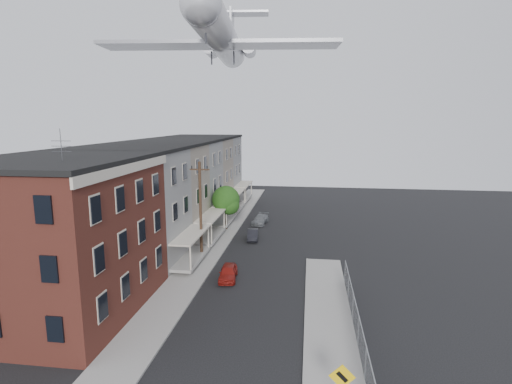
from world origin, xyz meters
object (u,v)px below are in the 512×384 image
warning_sign (342,384)px  car_far (260,219)px  street_tree (227,201)px  car_near (228,273)px  utility_pole (201,209)px  car_mid (253,235)px  airplane (222,38)px

warning_sign → car_far: size_ratio=0.74×
warning_sign → street_tree: street_tree is taller
street_tree → car_far: size_ratio=1.38×
car_near → warning_sign: bearing=-67.4°
utility_pole → car_far: utility_pole is taller
utility_pole → car_mid: 8.67m
airplane → car_far: bearing=72.6°
utility_pole → street_tree: bearing=88.1°
street_tree → car_near: bearing=-77.9°
car_near → car_mid: car_near is taller
street_tree → car_far: (3.47, 3.34, -2.90)m
car_far → airplane: bearing=-99.8°
street_tree → car_mid: street_tree is taller
utility_pole → airplane: airplane is taller
warning_sign → car_mid: 26.70m
street_tree → car_mid: bearing=-43.8°
car_near → car_mid: (0.41, 10.99, -0.04)m
utility_pole → car_near: 6.90m
street_tree → car_mid: size_ratio=1.61×
warning_sign → street_tree: size_ratio=0.54×
car_near → car_far: (0.41, 17.66, -0.03)m
car_mid → car_near: bearing=-98.7°
warning_sign → car_near: size_ratio=0.83×
car_mid → car_far: bearing=83.4°
utility_pole → street_tree: utility_pole is taller
utility_pole → car_near: (3.39, -4.40, -4.10)m
street_tree → car_near: street_tree is taller
car_mid → street_tree: bearing=129.6°
warning_sign → car_mid: warning_sign is taller
utility_pole → car_far: size_ratio=2.38×
warning_sign → utility_pole: bearing=120.5°
warning_sign → car_near: warning_sign is taller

